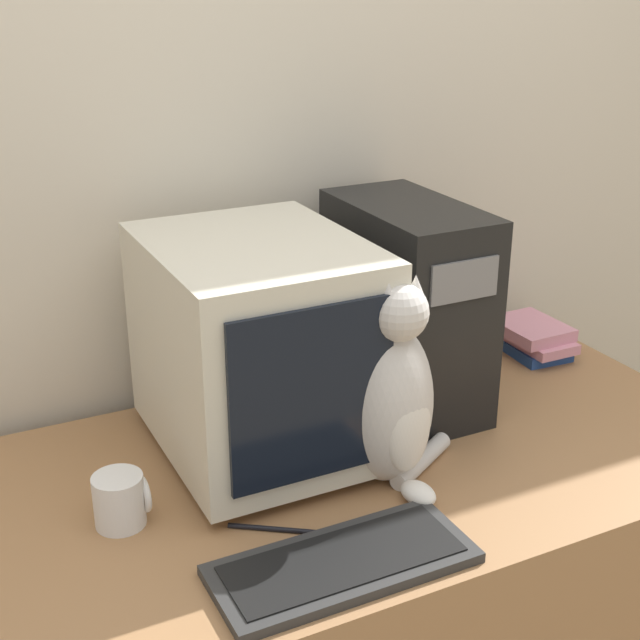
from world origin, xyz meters
name	(u,v)px	position (x,y,z in m)	size (l,w,h in m)	color
wall_back	(235,148)	(0.00, 0.86, 1.25)	(7.00, 0.05, 2.50)	beige
desk	(332,616)	(0.00, 0.40, 0.36)	(1.65, 0.79, 0.73)	#9E7047
crt_monitor	(258,347)	(-0.10, 0.51, 0.95)	(0.37, 0.48, 0.43)	beige
computer_tower	(406,306)	(0.26, 0.57, 0.95)	(0.21, 0.40, 0.44)	black
keyboard	(343,563)	(-0.13, 0.11, 0.74)	(0.42, 0.18, 0.02)	#2D2D2D
cat	(389,397)	(0.07, 0.31, 0.89)	(0.26, 0.24, 0.40)	silver
book_stack	(532,338)	(0.67, 0.64, 0.77)	(0.15, 0.21, 0.08)	#234793
pen	(274,529)	(-0.19, 0.25, 0.73)	(0.14, 0.10, 0.01)	black
mug	(121,500)	(-0.41, 0.39, 0.77)	(0.09, 0.09, 0.09)	white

